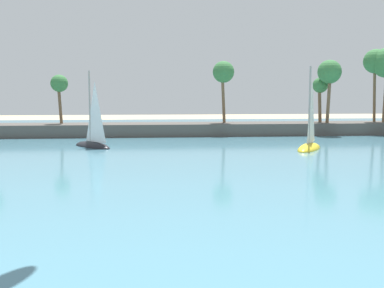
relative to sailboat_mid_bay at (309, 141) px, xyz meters
name	(u,v)px	position (x,y,z in m)	size (l,w,h in m)	color
sea	(164,143)	(-15.50, 7.90, -0.89)	(220.00, 99.50, 0.06)	teal
palm_headland	(213,109)	(-8.18, 17.64, 2.84)	(96.20, 6.13, 13.15)	#514C47
sailboat_mid_bay	(309,141)	(0.00, 0.00, 0.00)	(5.13, 6.65, 9.56)	yellow
sailboat_toward_headland	(93,140)	(-23.65, 4.07, -0.03)	(5.47, 6.10, 9.18)	black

